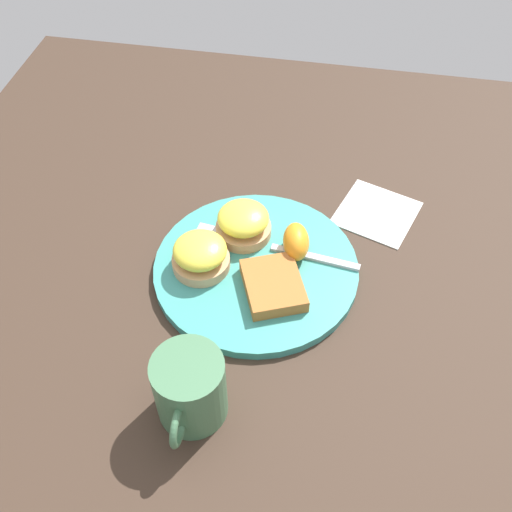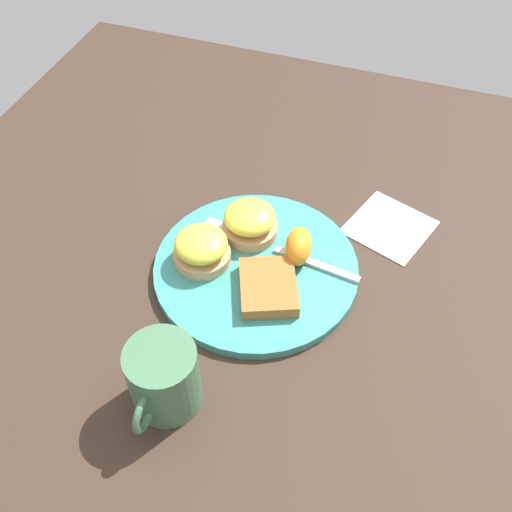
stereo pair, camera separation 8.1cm
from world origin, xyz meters
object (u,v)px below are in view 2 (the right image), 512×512
at_px(hashbrown_patty, 268,287).
at_px(fork, 269,247).
at_px(orange_wedge, 299,246).
at_px(sandwich_benedict_left, 250,222).
at_px(cup, 163,378).
at_px(sandwich_benedict_right, 201,248).

height_order(hashbrown_patty, fork, hashbrown_patty).
bearing_deg(fork, hashbrown_patty, 17.85).
xyz_separation_m(hashbrown_patty, orange_wedge, (-0.07, 0.02, 0.01)).
relative_size(sandwich_benedict_left, cup, 0.71).
distance_m(sandwich_benedict_right, fork, 0.10).
xyz_separation_m(hashbrown_patty, cup, (0.18, -0.07, 0.02)).
xyz_separation_m(sandwich_benedict_right, hashbrown_patty, (0.02, 0.10, -0.01)).
height_order(sandwich_benedict_right, fork, sandwich_benedict_right).
bearing_deg(cup, sandwich_benedict_left, 178.65).
bearing_deg(hashbrown_patty, sandwich_benedict_right, -102.89).
xyz_separation_m(sandwich_benedict_left, cup, (0.27, -0.01, 0.01)).
relative_size(hashbrown_patty, orange_wedge, 1.50).
distance_m(sandwich_benedict_left, cup, 0.27).
distance_m(hashbrown_patty, cup, 0.19).
xyz_separation_m(hashbrown_patty, fork, (-0.07, -0.02, -0.01)).
height_order(sandwich_benedict_left, cup, cup).
height_order(orange_wedge, fork, orange_wedge).
bearing_deg(sandwich_benedict_left, hashbrown_patty, 32.10).
bearing_deg(cup, orange_wedge, 161.32).
bearing_deg(hashbrown_patty, cup, -19.95).
bearing_deg(orange_wedge, sandwich_benedict_left, -105.53).
relative_size(fork, cup, 2.13).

